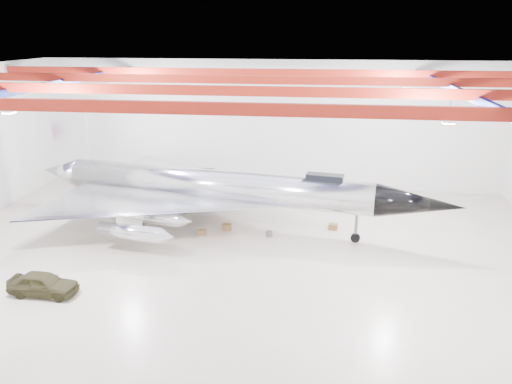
# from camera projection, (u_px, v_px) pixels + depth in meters

# --- Properties ---
(floor) EXTENTS (40.00, 40.00, 0.00)m
(floor) POSITION_uv_depth(u_px,v_px,m) (240.00, 255.00, 30.88)
(floor) COLOR #BDAD96
(floor) RESTS_ON ground
(wall_back) EXTENTS (40.00, 0.00, 40.00)m
(wall_back) POSITION_uv_depth(u_px,v_px,m) (268.00, 125.00, 43.33)
(wall_back) COLOR silver
(wall_back) RESTS_ON floor
(ceiling) EXTENTS (40.00, 40.00, 0.00)m
(ceiling) POSITION_uv_depth(u_px,v_px,m) (238.00, 74.00, 27.50)
(ceiling) COLOR #0A0F38
(ceiling) RESTS_ON wall_back
(ceiling_structure) EXTENTS (39.50, 29.50, 1.08)m
(ceiling_structure) POSITION_uv_depth(u_px,v_px,m) (238.00, 86.00, 27.71)
(ceiling_structure) COLOR maroon
(ceiling_structure) RESTS_ON ceiling
(jet_aircraft) EXTENTS (30.43, 19.91, 8.32)m
(jet_aircraft) POSITION_uv_depth(u_px,v_px,m) (214.00, 190.00, 34.70)
(jet_aircraft) COLOR silver
(jet_aircraft) RESTS_ON floor
(jeep) EXTENTS (3.66, 1.53, 1.24)m
(jeep) POSITION_uv_depth(u_px,v_px,m) (43.00, 284.00, 26.11)
(jeep) COLOR #322F19
(jeep) RESTS_ON floor
(crate_ply) EXTENTS (0.50, 0.41, 0.34)m
(crate_ply) POSITION_uv_depth(u_px,v_px,m) (202.00, 232.00, 34.00)
(crate_ply) COLOR olive
(crate_ply) RESTS_ON floor
(engine_drum) EXTENTS (0.48, 0.48, 0.40)m
(engine_drum) POSITION_uv_depth(u_px,v_px,m) (269.00, 234.00, 33.68)
(engine_drum) COLOR #59595B
(engine_drum) RESTS_ON floor
(parts_bin) EXTENTS (0.67, 0.57, 0.42)m
(parts_bin) POSITION_uv_depth(u_px,v_px,m) (333.00, 227.00, 34.85)
(parts_bin) COLOR olive
(parts_bin) RESTS_ON floor
(crate_small) EXTENTS (0.51, 0.45, 0.30)m
(crate_small) POSITION_uv_depth(u_px,v_px,m) (185.00, 211.00, 38.06)
(crate_small) COLOR #59595B
(crate_small) RESTS_ON floor
(oil_barrel) EXTENTS (0.64, 0.52, 0.44)m
(oil_barrel) POSITION_uv_depth(u_px,v_px,m) (227.00, 227.00, 34.75)
(oil_barrel) COLOR olive
(oil_barrel) RESTS_ON floor
(spares_box) EXTENTS (0.56, 0.56, 0.39)m
(spares_box) POSITION_uv_depth(u_px,v_px,m) (271.00, 200.00, 40.40)
(spares_box) COLOR #59595B
(spares_box) RESTS_ON floor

